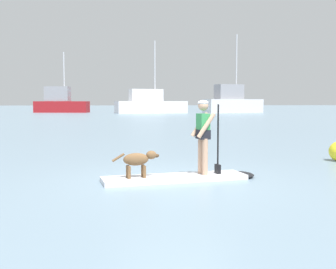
% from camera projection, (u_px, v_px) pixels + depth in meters
% --- Properties ---
extents(ground_plane, '(400.00, 400.00, 0.00)m').
position_uv_depth(ground_plane, '(175.00, 180.00, 8.79)').
color(ground_plane, gray).
extents(paddleboard, '(3.43, 1.21, 0.10)m').
position_uv_depth(paddleboard, '(185.00, 177.00, 8.85)').
color(paddleboard, silver).
rests_on(paddleboard, ground_plane).
extents(person_paddler, '(0.64, 0.53, 1.60)m').
position_uv_depth(person_paddler, '(204.00, 132.00, 8.90)').
color(person_paddler, tan).
rests_on(person_paddler, paddleboard).
extents(dog, '(1.00, 0.29, 0.55)m').
position_uv_depth(dog, '(138.00, 160.00, 8.53)').
color(dog, brown).
rests_on(dog, paddleboard).
extents(moored_boat_outer, '(8.75, 4.16, 9.51)m').
position_uv_depth(moored_boat_outer, '(61.00, 103.00, 65.72)').
color(moored_boat_outer, maroon).
rests_on(moored_boat_outer, ground_plane).
extents(moored_boat_far_port, '(11.04, 4.97, 10.71)m').
position_uv_depth(moored_boat_far_port, '(150.00, 104.00, 61.80)').
color(moored_boat_far_port, white).
rests_on(moored_boat_far_port, ground_plane).
extents(moored_boat_starboard, '(9.59, 4.98, 11.99)m').
position_uv_depth(moored_boat_starboard, '(232.00, 102.00, 63.87)').
color(moored_boat_starboard, silver).
rests_on(moored_boat_starboard, ground_plane).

